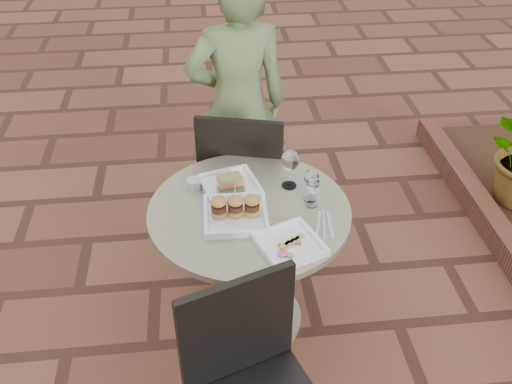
{
  "coord_description": "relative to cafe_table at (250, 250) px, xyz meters",
  "views": [
    {
      "loc": [
        -0.1,
        -1.84,
        2.3
      ],
      "look_at": [
        0.11,
        0.12,
        0.82
      ],
      "focal_mm": 40.0,
      "sensor_mm": 36.0,
      "label": 1
    }
  ],
  "objects": [
    {
      "name": "ground",
      "position": [
        -0.08,
        -0.12,
        -0.48
      ],
      "size": [
        60.0,
        60.0,
        0.0
      ],
      "primitive_type": "plane",
      "color": "brown",
      "rests_on": "ground"
    },
    {
      "name": "cafe_table",
      "position": [
        0.0,
        0.0,
        0.0
      ],
      "size": [
        0.9,
        0.9,
        0.73
      ],
      "color": "gray",
      "rests_on": "ground"
    },
    {
      "name": "chair_far",
      "position": [
        0.02,
        0.54,
        0.07
      ],
      "size": [
        0.53,
        0.53,
        0.93
      ],
      "rotation": [
        0.0,
        0.0,
        2.89
      ],
      "color": "black",
      "rests_on": "ground"
    },
    {
      "name": "chair_near",
      "position": [
        -0.07,
        -0.73,
        0.07
      ],
      "size": [
        0.56,
        0.56,
        0.93
      ],
      "rotation": [
        0.0,
        0.0,
        0.35
      ],
      "color": "black",
      "rests_on": "ground"
    },
    {
      "name": "diner",
      "position": [
        0.02,
        0.83,
        0.3
      ],
      "size": [
        0.62,
        0.45,
        1.57
      ],
      "primitive_type": "imported",
      "rotation": [
        0.0,
        0.0,
        3.27
      ],
      "color": "#546A3A",
      "rests_on": "ground"
    },
    {
      "name": "plate_salmon",
      "position": [
        -0.07,
        0.16,
        0.27
      ],
      "size": [
        0.3,
        0.3,
        0.07
      ],
      "rotation": [
        0.0,
        0.0,
        0.26
      ],
      "color": "white",
      "rests_on": "cafe_table"
    },
    {
      "name": "plate_sliders",
      "position": [
        -0.06,
        -0.06,
        0.28
      ],
      "size": [
        0.28,
        0.28,
        0.18
      ],
      "rotation": [
        0.0,
        0.0,
        -0.02
      ],
      "color": "white",
      "rests_on": "cafe_table"
    },
    {
      "name": "plate_tuna",
      "position": [
        0.14,
        -0.27,
        0.26
      ],
      "size": [
        0.31,
        0.31,
        0.03
      ],
      "rotation": [
        0.0,
        0.0,
        0.36
      ],
      "color": "white",
      "rests_on": "cafe_table"
    },
    {
      "name": "wine_glass_right",
      "position": [
        0.28,
        -0.0,
        0.35
      ],
      "size": [
        0.06,
        0.06,
        0.15
      ],
      "color": "white",
      "rests_on": "cafe_table"
    },
    {
      "name": "wine_glass_mid",
      "position": [
        0.2,
        0.15,
        0.38
      ],
      "size": [
        0.08,
        0.08,
        0.19
      ],
      "color": "white",
      "rests_on": "cafe_table"
    },
    {
      "name": "wine_glass_far",
      "position": [
        0.28,
        0.04,
        0.36
      ],
      "size": [
        0.07,
        0.07,
        0.16
      ],
      "color": "white",
      "rests_on": "cafe_table"
    },
    {
      "name": "steel_ramekin",
      "position": [
        -0.24,
        0.18,
        0.27
      ],
      "size": [
        0.09,
        0.09,
        0.05
      ],
      "primitive_type": "cylinder",
      "rotation": [
        0.0,
        0.0,
        -0.31
      ],
      "color": "silver",
      "rests_on": "cafe_table"
    },
    {
      "name": "cutlery_set",
      "position": [
        0.3,
        -0.15,
        0.25
      ],
      "size": [
        0.12,
        0.22,
        0.0
      ],
      "primitive_type": null,
      "rotation": [
        0.0,
        0.0,
        -0.15
      ],
      "color": "silver",
      "rests_on": "cafe_table"
    }
  ]
}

